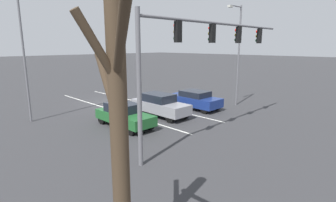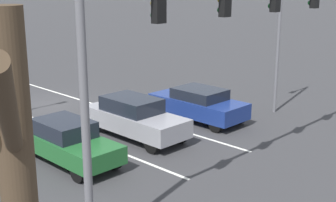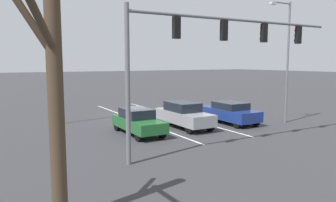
{
  "view_description": "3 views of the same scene",
  "coord_description": "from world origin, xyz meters",
  "px_view_note": "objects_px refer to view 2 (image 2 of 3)",
  "views": [
    {
      "loc": [
        13.03,
        20.59,
        5.14
      ],
      "look_at": [
        1.45,
        8.96,
        1.63
      ],
      "focal_mm": 28.0,
      "sensor_mm": 36.0,
      "label": 1
    },
    {
      "loc": [
        12.18,
        20.5,
        6.38
      ],
      "look_at": [
        -1.41,
        7.18,
        1.29
      ],
      "focal_mm": 50.0,
      "sensor_mm": 36.0,
      "label": 2
    },
    {
      "loc": [
        11.59,
        24.54,
        4.26
      ],
      "look_at": [
        1.18,
        6.51,
        1.76
      ],
      "focal_mm": 35.0,
      "sensor_mm": 36.0,
      "label": 3
    }
  ],
  "objects_px": {
    "car_gray_midlane_front": "(134,117)",
    "street_lamp_left_shoulder": "(278,13)",
    "car_navy_leftlane_front": "(198,104)",
    "car_darkgreen_rightlane_front": "(67,141)",
    "traffic_signal_gantry": "(210,23)"
  },
  "relations": [
    {
      "from": "car_darkgreen_rightlane_front",
      "to": "traffic_signal_gantry",
      "type": "xyz_separation_m",
      "value": [
        -1.53,
        5.06,
        4.36
      ]
    },
    {
      "from": "car_darkgreen_rightlane_front",
      "to": "street_lamp_left_shoulder",
      "type": "relative_size",
      "value": 0.52
    },
    {
      "from": "car_navy_leftlane_front",
      "to": "car_darkgreen_rightlane_front",
      "type": "xyz_separation_m",
      "value": [
        7.04,
        0.03,
        0.01
      ]
    },
    {
      "from": "car_gray_midlane_front",
      "to": "car_navy_leftlane_front",
      "type": "distance_m",
      "value": 3.63
    },
    {
      "from": "car_navy_leftlane_front",
      "to": "traffic_signal_gantry",
      "type": "bearing_deg",
      "value": 42.71
    },
    {
      "from": "car_darkgreen_rightlane_front",
      "to": "traffic_signal_gantry",
      "type": "bearing_deg",
      "value": 106.81
    },
    {
      "from": "car_gray_midlane_front",
      "to": "street_lamp_left_shoulder",
      "type": "height_order",
      "value": "street_lamp_left_shoulder"
    },
    {
      "from": "car_navy_leftlane_front",
      "to": "car_darkgreen_rightlane_front",
      "type": "bearing_deg",
      "value": 0.21
    },
    {
      "from": "car_darkgreen_rightlane_front",
      "to": "street_lamp_left_shoulder",
      "type": "bearing_deg",
      "value": 170.23
    },
    {
      "from": "car_navy_leftlane_front",
      "to": "traffic_signal_gantry",
      "type": "distance_m",
      "value": 8.68
    },
    {
      "from": "car_darkgreen_rightlane_front",
      "to": "traffic_signal_gantry",
      "type": "height_order",
      "value": "traffic_signal_gantry"
    },
    {
      "from": "car_gray_midlane_front",
      "to": "street_lamp_left_shoulder",
      "type": "xyz_separation_m",
      "value": [
        -6.97,
        2.11,
        3.93
      ]
    },
    {
      "from": "car_gray_midlane_front",
      "to": "car_darkgreen_rightlane_front",
      "type": "relative_size",
      "value": 1.09
    },
    {
      "from": "car_gray_midlane_front",
      "to": "street_lamp_left_shoulder",
      "type": "distance_m",
      "value": 8.27
    },
    {
      "from": "car_gray_midlane_front",
      "to": "traffic_signal_gantry",
      "type": "xyz_separation_m",
      "value": [
        1.89,
        5.38,
        4.29
      ]
    }
  ]
}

